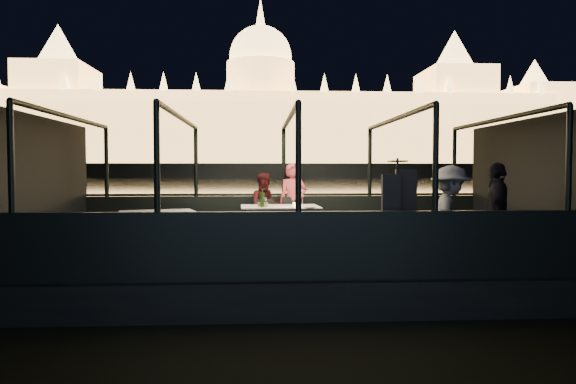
{
  "coord_description": "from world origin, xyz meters",
  "views": [
    {
      "loc": [
        -0.5,
        -8.59,
        1.93
      ],
      "look_at": [
        0.0,
        0.4,
        1.55
      ],
      "focal_mm": 32.0,
      "sensor_mm": 36.0,
      "label": 1
    }
  ],
  "objects": [
    {
      "name": "end_wall_fore",
      "position": [
        -4.0,
        0.0,
        1.65
      ],
      "size": [
        0.02,
        4.0,
        2.3
      ],
      "primitive_type": null,
      "color": "black",
      "rests_on": "boat_deck"
    },
    {
      "name": "gunwale_starboard",
      "position": [
        0.0,
        -2.0,
        0.95
      ],
      "size": [
        8.0,
        0.08,
        0.9
      ],
      "primitive_type": "cube",
      "color": "black",
      "rests_on": "boat_deck"
    },
    {
      "name": "cabin_roof_glass",
      "position": [
        0.0,
        0.0,
        2.8
      ],
      "size": [
        8.0,
        4.0,
        0.02
      ],
      "primitive_type": null,
      "color": "#99B2B2",
      "rests_on": "boat_deck"
    },
    {
      "name": "dining_table_aft",
      "position": [
        -2.35,
        0.79,
        0.89
      ],
      "size": [
        1.53,
        1.29,
        0.69
      ],
      "primitive_type": "cube",
      "rotation": [
        0.0,
        0.0,
        0.3
      ],
      "color": "silver",
      "rests_on": "boat_deck"
    },
    {
      "name": "coat_stand",
      "position": [
        1.4,
        -1.6,
        1.4
      ],
      "size": [
        0.49,
        0.42,
        1.6
      ],
      "primitive_type": null,
      "rotation": [
        0.0,
        0.0,
        0.15
      ],
      "color": "black",
      "rests_on": "boat_deck"
    },
    {
      "name": "chair_port_left",
      "position": [
        -0.42,
        1.42,
        0.95
      ],
      "size": [
        0.4,
        0.4,
        0.85
      ],
      "primitive_type": "cube",
      "rotation": [
        0.0,
        0.0,
        -0.01
      ],
      "color": "black",
      "rests_on": "boat_deck"
    },
    {
      "name": "person_man_maroon",
      "position": [
        -0.38,
        1.69,
        1.25
      ],
      "size": [
        0.73,
        0.61,
        1.38
      ],
      "primitive_type": "imported",
      "rotation": [
        0.0,
        0.0,
        0.15
      ],
      "color": "#391011",
      "rests_on": "boat_deck"
    },
    {
      "name": "boat_hull",
      "position": [
        0.0,
        0.0,
        0.0
      ],
      "size": [
        8.6,
        4.4,
        1.0
      ],
      "primitive_type": "cube",
      "color": "black",
      "rests_on": "river_water"
    },
    {
      "name": "amber_candle",
      "position": [
        0.13,
        0.7,
        1.31
      ],
      "size": [
        0.06,
        0.06,
        0.08
      ],
      "primitive_type": "cylinder",
      "rotation": [
        0.0,
        0.0,
        -0.12
      ],
      "color": "yellow",
      "rests_on": "dining_table_central"
    },
    {
      "name": "plate_far",
      "position": [
        -0.36,
        0.99,
        1.27
      ],
      "size": [
        0.25,
        0.25,
        0.02
      ],
      "primitive_type": "cylinder",
      "rotation": [
        0.0,
        0.0,
        -0.01
      ],
      "color": "silver",
      "rests_on": "dining_table_central"
    },
    {
      "name": "dining_table_central",
      "position": [
        -0.12,
        0.97,
        0.89
      ],
      "size": [
        1.49,
        1.11,
        0.77
      ],
      "primitive_type": "cube",
      "rotation": [
        0.0,
        0.0,
        0.04
      ],
      "color": "silver",
      "rests_on": "boat_deck"
    },
    {
      "name": "cabin_glass_starboard",
      "position": [
        0.0,
        -2.0,
        2.1
      ],
      "size": [
        8.0,
        0.02,
        1.4
      ],
      "primitive_type": null,
      "color": "#99B2B2",
      "rests_on": "gunwale_starboard"
    },
    {
      "name": "wine_glass_red",
      "position": [
        0.3,
        0.9,
        1.36
      ],
      "size": [
        0.08,
        0.08,
        0.2
      ],
      "primitive_type": null,
      "rotation": [
        0.0,
        0.0,
        0.26
      ],
      "color": "silver",
      "rests_on": "dining_table_central"
    },
    {
      "name": "wine_bottle",
      "position": [
        -0.45,
        0.65,
        1.42
      ],
      "size": [
        0.09,
        0.09,
        0.33
      ],
      "primitive_type": "cylinder",
      "rotation": [
        0.0,
        0.0,
        -0.28
      ],
      "color": "#153714",
      "rests_on": "dining_table_central"
    },
    {
      "name": "cabin_glass_port",
      "position": [
        0.0,
        2.0,
        2.1
      ],
      "size": [
        8.0,
        0.02,
        1.4
      ],
      "primitive_type": null,
      "color": "#99B2B2",
      "rests_on": "gunwale_port"
    },
    {
      "name": "person_woman_coral",
      "position": [
        0.18,
        1.69,
        1.25
      ],
      "size": [
        0.59,
        0.41,
        1.57
      ],
      "primitive_type": "imported",
      "rotation": [
        0.0,
        0.0,
        0.06
      ],
      "color": "#DC5055",
      "rests_on": "boat_deck"
    },
    {
      "name": "passenger_stripe",
      "position": [
        2.24,
        -1.38,
        1.35
      ],
      "size": [
        0.8,
        1.09,
        1.51
      ],
      "primitive_type": "imported",
      "rotation": [
        0.0,
        0.0,
        1.28
      ],
      "color": "silver",
      "rests_on": "boat_deck"
    },
    {
      "name": "embankment",
      "position": [
        0.0,
        210.0,
        1.0
      ],
      "size": [
        400.0,
        140.0,
        6.0
      ],
      "primitive_type": "cube",
      "color": "#423D33",
      "rests_on": "ground"
    },
    {
      "name": "wine_glass_white",
      "position": [
        -0.39,
        0.57,
        1.36
      ],
      "size": [
        0.06,
        0.06,
        0.18
      ],
      "primitive_type": null,
      "rotation": [
        0.0,
        0.0,
        -0.05
      ],
      "color": "white",
      "rests_on": "dining_table_central"
    },
    {
      "name": "parliament_building",
      "position": [
        0.0,
        175.0,
        29.0
      ],
      "size": [
        220.0,
        32.0,
        60.0
      ],
      "primitive_type": null,
      "color": "#F2D18C",
      "rests_on": "embankment"
    },
    {
      "name": "wine_glass_empty",
      "position": [
        0.08,
        0.55,
        1.36
      ],
      "size": [
        0.08,
        0.08,
        0.2
      ],
      "primitive_type": null,
      "rotation": [
        0.0,
        0.0,
        0.24
      ],
      "color": "silver",
      "rests_on": "dining_table_central"
    },
    {
      "name": "canopy_ribs",
      "position": [
        0.0,
        0.0,
        1.65
      ],
      "size": [
        8.0,
        4.0,
        2.3
      ],
      "primitive_type": null,
      "color": "black",
      "rests_on": "boat_deck"
    },
    {
      "name": "end_wall_aft",
      "position": [
        4.0,
        0.0,
        1.65
      ],
      "size": [
        0.02,
        4.0,
        2.3
      ],
      "primitive_type": null,
      "color": "black",
      "rests_on": "boat_deck"
    },
    {
      "name": "plate_near",
      "position": [
        0.39,
        0.56,
        1.27
      ],
      "size": [
        0.24,
        0.24,
        0.01
      ],
      "primitive_type": "cylinder",
      "rotation": [
        0.0,
        0.0,
        0.03
      ],
      "color": "silver",
      "rests_on": "dining_table_central"
    },
    {
      "name": "chair_port_right",
      "position": [
        0.16,
        1.42,
        0.95
      ],
      "size": [
        0.51,
        0.51,
        0.9
      ],
      "primitive_type": "cube",
      "rotation": [
        0.0,
        0.0,
        0.24
      ],
      "color": "black",
      "rests_on": "boat_deck"
    },
    {
      "name": "river_water",
      "position": [
        0.0,
        80.0,
        0.0
      ],
      "size": [
        500.0,
        500.0,
        0.0
      ],
      "primitive_type": "plane",
      "color": "black",
      "rests_on": "ground"
    },
    {
      "name": "boat_deck",
      "position": [
        0.0,
        0.0,
        0.48
      ],
      "size": [
        8.0,
        4.0,
        0.04
      ],
      "primitive_type": "cube",
      "color": "black",
      "rests_on": "boat_hull"
    },
    {
      "name": "bread_basket",
      "position": [
        -0.44,
        0.82,
        1.31
      ],
      "size": [
        0.2,
        0.2,
        0.07
      ],
      "primitive_type": "cylinder",
      "rotation": [
        0.0,
        0.0,
        -0.1
      ],
      "color": "olive",
      "rests_on": "dining_table_central"
    },
    {
      "name": "passenger_dark",
      "position": [
        3.03,
        -1.16,
        1.35
      ],
      "size": [
        0.71,
        0.99,
        1.55
      ],
      "primitive_type": "imported",
      "rotation": [
        0.0,
        0.0,
        4.3
      ],
      "color": "black",
      "rests_on": "boat_deck"
    },
    {
      "name": "gunwale_port",
      "position": [
        0.0,
        2.0,
        0.95
      ],
      "size": [
        8.0,
        0.08,
        0.9
      ],
      "primitive_type": "cube",
      "color": "black",
      "rests_on": "boat_deck"
    }
  ]
}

